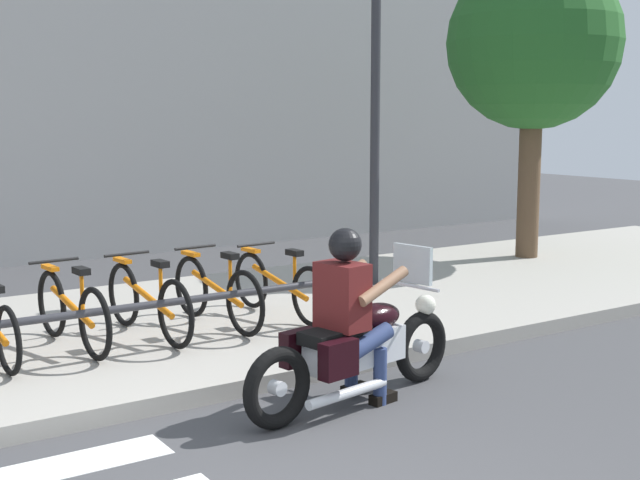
% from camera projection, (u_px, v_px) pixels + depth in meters
% --- Properties ---
extents(sidewalk, '(24.00, 4.40, 0.15)m').
position_uv_depth(sidewalk, '(55.00, 345.00, 8.22)').
color(sidewalk, '#A8A399').
rests_on(sidewalk, ground).
extents(motorcycle, '(2.25, 0.79, 1.21)m').
position_uv_depth(motorcycle, '(356.00, 348.00, 6.73)').
color(motorcycle, black).
rests_on(motorcycle, ground).
extents(rider, '(0.69, 0.61, 1.43)m').
position_uv_depth(rider, '(349.00, 304.00, 6.63)').
color(rider, '#591919').
rests_on(rider, ground).
extents(bicycle_4, '(0.48, 1.68, 0.79)m').
position_uv_depth(bicycle_4, '(72.00, 311.00, 7.77)').
color(bicycle_4, black).
rests_on(bicycle_4, sidewalk).
extents(bicycle_5, '(0.48, 1.75, 0.79)m').
position_uv_depth(bicycle_5, '(148.00, 301.00, 8.18)').
color(bicycle_5, black).
rests_on(bicycle_5, sidewalk).
extents(bicycle_6, '(0.48, 1.70, 0.80)m').
position_uv_depth(bicycle_6, '(217.00, 292.00, 8.58)').
color(bicycle_6, black).
rests_on(bicycle_6, sidewalk).
extents(bicycle_7, '(0.48, 1.72, 0.76)m').
position_uv_depth(bicycle_7, '(279.00, 285.00, 8.99)').
color(bicycle_7, black).
rests_on(bicycle_7, sidewalk).
extents(bike_rack, '(5.79, 0.07, 0.49)m').
position_uv_depth(bike_rack, '(48.00, 321.00, 7.10)').
color(bike_rack, '#333338').
rests_on(bike_rack, sidewalk).
extents(street_lamp, '(0.28, 0.28, 4.13)m').
position_uv_depth(street_lamp, '(375.00, 97.00, 10.49)').
color(street_lamp, '#2D2D33').
rests_on(street_lamp, ground).
extents(tree_near_rack, '(2.58, 2.58, 4.66)m').
position_uv_depth(tree_near_rack, '(534.00, 44.00, 12.48)').
color(tree_near_rack, brown).
rests_on(tree_near_rack, ground).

